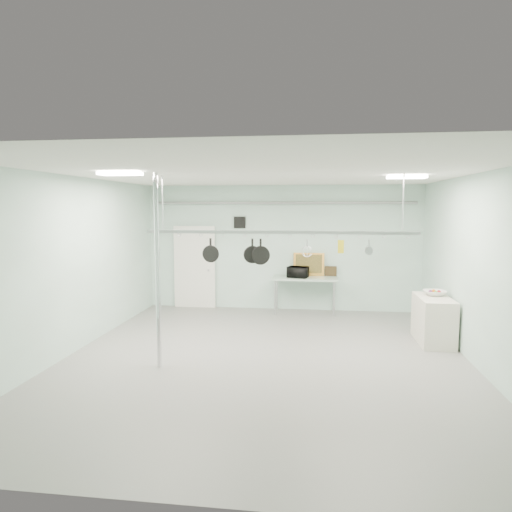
# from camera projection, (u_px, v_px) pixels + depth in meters

# --- Properties ---
(floor) EXTENTS (8.00, 8.00, 0.00)m
(floor) POSITION_uv_depth(u_px,v_px,m) (265.00, 359.00, 7.96)
(floor) COLOR gray
(floor) RESTS_ON ground
(ceiling) EXTENTS (7.00, 8.00, 0.02)m
(ceiling) POSITION_uv_depth(u_px,v_px,m) (266.00, 174.00, 7.62)
(ceiling) COLOR silver
(ceiling) RESTS_ON back_wall
(back_wall) EXTENTS (7.00, 0.02, 3.20)m
(back_wall) POSITION_uv_depth(u_px,v_px,m) (282.00, 248.00, 11.72)
(back_wall) COLOR silver
(back_wall) RESTS_ON floor
(right_wall) EXTENTS (0.02, 8.00, 3.20)m
(right_wall) POSITION_uv_depth(u_px,v_px,m) (481.00, 272.00, 7.34)
(right_wall) COLOR silver
(right_wall) RESTS_ON floor
(door) EXTENTS (1.10, 0.10, 2.20)m
(door) POSITION_uv_depth(u_px,v_px,m) (195.00, 268.00, 12.02)
(door) COLOR silver
(door) RESTS_ON floor
(wall_vent) EXTENTS (0.30, 0.04, 0.30)m
(wall_vent) POSITION_uv_depth(u_px,v_px,m) (240.00, 222.00, 11.77)
(wall_vent) COLOR black
(wall_vent) RESTS_ON back_wall
(conduit_pipe) EXTENTS (6.60, 0.07, 0.07)m
(conduit_pipe) POSITION_uv_depth(u_px,v_px,m) (282.00, 203.00, 11.51)
(conduit_pipe) COLOR gray
(conduit_pipe) RESTS_ON back_wall
(chrome_pole) EXTENTS (0.08, 0.08, 3.20)m
(chrome_pole) POSITION_uv_depth(u_px,v_px,m) (158.00, 271.00, 7.41)
(chrome_pole) COLOR silver
(chrome_pole) RESTS_ON floor
(prep_table) EXTENTS (1.60, 0.70, 0.91)m
(prep_table) POSITION_uv_depth(u_px,v_px,m) (305.00, 280.00, 11.34)
(prep_table) COLOR #9BB7A4
(prep_table) RESTS_ON floor
(side_cabinet) EXTENTS (0.60, 1.20, 0.90)m
(side_cabinet) POSITION_uv_depth(u_px,v_px,m) (433.00, 320.00, 8.89)
(side_cabinet) COLOR beige
(side_cabinet) RESTS_ON floor
(pot_rack) EXTENTS (4.80, 0.06, 1.00)m
(pot_rack) POSITION_uv_depth(u_px,v_px,m) (279.00, 231.00, 7.99)
(pot_rack) COLOR #B7B7BC
(pot_rack) RESTS_ON ceiling
(light_panel_left) EXTENTS (0.65, 0.30, 0.05)m
(light_panel_left) POSITION_uv_depth(u_px,v_px,m) (120.00, 174.00, 7.11)
(light_panel_left) COLOR white
(light_panel_left) RESTS_ON ceiling
(light_panel_right) EXTENTS (0.65, 0.30, 0.05)m
(light_panel_right) POSITION_uv_depth(u_px,v_px,m) (407.00, 177.00, 7.91)
(light_panel_right) COLOR white
(light_panel_right) RESTS_ON ceiling
(microwave) EXTENTS (0.56, 0.45, 0.27)m
(microwave) POSITION_uv_depth(u_px,v_px,m) (298.00, 272.00, 11.29)
(microwave) COLOR black
(microwave) RESTS_ON prep_table
(coffee_canister) EXTENTS (0.21, 0.21, 0.21)m
(coffee_canister) POSITION_uv_depth(u_px,v_px,m) (304.00, 273.00, 11.26)
(coffee_canister) COLOR white
(coffee_canister) RESTS_ON prep_table
(painting_large) EXTENTS (0.78, 0.16, 0.58)m
(painting_large) POSITION_uv_depth(u_px,v_px,m) (309.00, 264.00, 11.59)
(painting_large) COLOR gold
(painting_large) RESTS_ON prep_table
(painting_small) EXTENTS (0.30, 0.09, 0.25)m
(painting_small) POSITION_uv_depth(u_px,v_px,m) (331.00, 271.00, 11.54)
(painting_small) COLOR #302411
(painting_small) RESTS_ON prep_table
(fruit_bowl) EXTENTS (0.46, 0.46, 0.10)m
(fruit_bowl) POSITION_uv_depth(u_px,v_px,m) (435.00, 293.00, 9.00)
(fruit_bowl) COLOR silver
(fruit_bowl) RESTS_ON side_cabinet
(skillet_left) EXTENTS (0.31, 0.08, 0.42)m
(skillet_left) POSITION_uv_depth(u_px,v_px,m) (211.00, 250.00, 8.18)
(skillet_left) COLOR black
(skillet_left) RESTS_ON pot_rack
(skillet_mid) EXTENTS (0.31, 0.13, 0.43)m
(skillet_mid) POSITION_uv_depth(u_px,v_px,m) (252.00, 251.00, 8.09)
(skillet_mid) COLOR black
(skillet_mid) RESTS_ON pot_rack
(skillet_right) EXTENTS (0.34, 0.16, 0.47)m
(skillet_right) POSITION_uv_depth(u_px,v_px,m) (261.00, 252.00, 8.07)
(skillet_right) COLOR black
(skillet_right) RESTS_ON pot_rack
(whisk) EXTENTS (0.20, 0.20, 0.35)m
(whisk) POSITION_uv_depth(u_px,v_px,m) (307.00, 249.00, 7.96)
(whisk) COLOR #A6A6AA
(whisk) RESTS_ON pot_rack
(grater) EXTENTS (0.11, 0.05, 0.25)m
(grater) POSITION_uv_depth(u_px,v_px,m) (341.00, 247.00, 7.88)
(grater) COLOR gold
(grater) RESTS_ON pot_rack
(saucepan) EXTENTS (0.15, 0.10, 0.26)m
(saucepan) POSITION_uv_depth(u_px,v_px,m) (369.00, 247.00, 7.82)
(saucepan) COLOR #A4A5A9
(saucepan) RESTS_ON pot_rack
(fruit_cluster) EXTENTS (0.24, 0.24, 0.09)m
(fruit_cluster) POSITION_uv_depth(u_px,v_px,m) (435.00, 291.00, 9.00)
(fruit_cluster) COLOR maroon
(fruit_cluster) RESTS_ON fruit_bowl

